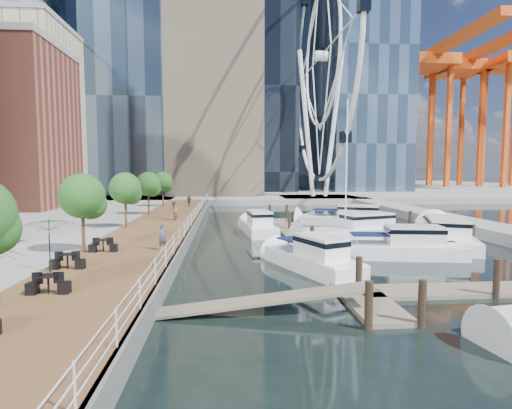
{
  "coord_description": "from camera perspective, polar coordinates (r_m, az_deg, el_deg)",
  "views": [
    {
      "loc": [
        -3.15,
        -19.68,
        5.78
      ],
      "look_at": [
        -0.65,
        12.51,
        3.0
      ],
      "focal_mm": 28.0,
      "sensor_mm": 36.0,
      "label": 1
    }
  ],
  "objects": [
    {
      "name": "ground",
      "position": [
        20.75,
        4.56,
        -11.26
      ],
      "size": [
        520.0,
        520.0,
        0.0
      ],
      "primitive_type": "plane",
      "color": "black",
      "rests_on": "ground"
    },
    {
      "name": "boardwalk",
      "position": [
        35.56,
        -13.88,
        -3.76
      ],
      "size": [
        6.0,
        60.0,
        1.0
      ],
      "primitive_type": "cube",
      "color": "brown",
      "rests_on": "ground"
    },
    {
      "name": "seawall",
      "position": [
        35.19,
        -9.05,
        -3.77
      ],
      "size": [
        0.25,
        60.0,
        1.0
      ],
      "primitive_type": "cube",
      "color": "#595954",
      "rests_on": "ground"
    },
    {
      "name": "land_far",
      "position": [
        121.84,
        -2.95,
        2.43
      ],
      "size": [
        200.0,
        114.0,
        1.0
      ],
      "primitive_type": "cube",
      "color": "gray",
      "rests_on": "ground"
    },
    {
      "name": "breakwater",
      "position": [
        46.24,
        25.66,
        -2.12
      ],
      "size": [
        4.0,
        60.0,
        1.0
      ],
      "primitive_type": "cube",
      "color": "gray",
      "rests_on": "ground"
    },
    {
      "name": "pier",
      "position": [
        73.89,
        9.0,
        0.76
      ],
      "size": [
        14.0,
        12.0,
        1.0
      ],
      "primitive_type": "cube",
      "color": "gray",
      "rests_on": "ground"
    },
    {
      "name": "railing",
      "position": [
        35.06,
        -9.23,
        -2.11
      ],
      "size": [
        0.1,
        60.0,
        1.05
      ],
      "primitive_type": null,
      "color": "white",
      "rests_on": "boardwalk"
    },
    {
      "name": "floating_docks",
      "position": [
        32.11,
        15.94,
        -4.75
      ],
      "size": [
        16.0,
        34.0,
        2.6
      ],
      "color": "#6D6051",
      "rests_on": "ground"
    },
    {
      "name": "ferris_wheel",
      "position": [
        76.41,
        9.27,
        20.14
      ],
      "size": [
        5.8,
        45.6,
        47.8
      ],
      "color": "white",
      "rests_on": "ground"
    },
    {
      "name": "port_cranes",
      "position": [
        136.1,
        27.44,
        10.37
      ],
      "size": [
        40.0,
        52.0,
        38.0
      ],
      "color": "#D84C14",
      "rests_on": "ground"
    },
    {
      "name": "street_trees",
      "position": [
        34.71,
        -18.2,
        2.21
      ],
      "size": [
        2.6,
        42.6,
        4.6
      ],
      "color": "#3F2B1C",
      "rests_on": "ground"
    },
    {
      "name": "cafe_tables",
      "position": [
        19.61,
        -26.31,
        -8.59
      ],
      "size": [
        2.5,
        13.7,
        0.74
      ],
      "color": "black",
      "rests_on": "ground"
    },
    {
      "name": "yacht_foreground",
      "position": [
        28.28,
        19.63,
        -7.16
      ],
      "size": [
        9.42,
        3.87,
        2.15
      ],
      "primitive_type": null,
      "rotation": [
        0.0,
        0.0,
        1.41
      ],
      "color": "white",
      "rests_on": "ground"
    },
    {
      "name": "pedestrian_near",
      "position": [
        24.63,
        -13.2,
        -4.54
      ],
      "size": [
        0.69,
        0.63,
        1.58
      ],
      "primitive_type": "imported",
      "rotation": [
        0.0,
        0.0,
        0.58
      ],
      "color": "#43435A",
      "rests_on": "boardwalk"
    },
    {
      "name": "pedestrian_mid",
      "position": [
        39.22,
        -11.68,
        -0.8
      ],
      "size": [
        0.85,
        1.02,
        1.88
      ],
      "primitive_type": "imported",
      "rotation": [
        0.0,
        0.0,
        -1.74
      ],
      "color": "gray",
      "rests_on": "boardwalk"
    },
    {
      "name": "pedestrian_far",
      "position": [
        53.51,
        -9.53,
        0.52
      ],
      "size": [
        0.94,
        0.67,
        1.48
      ],
      "primitive_type": "imported",
      "rotation": [
        0.0,
        0.0,
        2.74
      ],
      "color": "#363B44",
      "rests_on": "boardwalk"
    },
    {
      "name": "moored_yachts",
      "position": [
        34.15,
        15.11,
        -5.0
      ],
      "size": [
        20.3,
        34.0,
        11.5
      ],
      "color": "white",
      "rests_on": "ground"
    },
    {
      "name": "cafe_seating",
      "position": [
        18.58,
        -30.62,
        -6.83
      ],
      "size": [
        3.52,
        8.36,
        2.58
      ],
      "color": "#113E19",
      "rests_on": "ground"
    }
  ]
}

